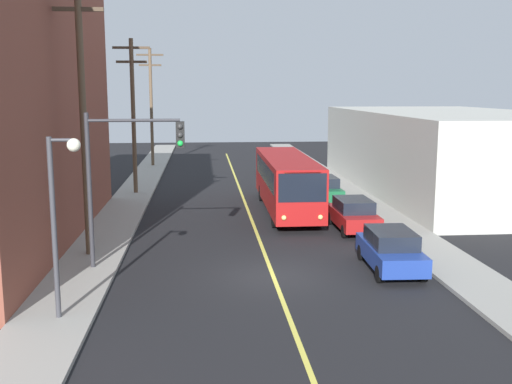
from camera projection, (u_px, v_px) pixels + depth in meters
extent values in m
plane|color=black|center=(273.00, 276.00, 23.04)|extent=(120.00, 120.00, 0.00)
cube|color=gray|center=(116.00, 222.00, 32.22)|extent=(2.50, 90.00, 0.15)
cube|color=gray|center=(382.00, 217.00, 33.48)|extent=(2.50, 90.00, 0.15)
cube|color=#D8CC4C|center=(245.00, 203.00, 37.77)|extent=(0.16, 60.00, 0.01)
cube|color=black|center=(76.00, 207.00, 28.20)|extent=(0.06, 15.04, 1.30)
cube|color=black|center=(72.00, 138.00, 27.67)|extent=(0.06, 15.04, 1.30)
cube|color=black|center=(69.00, 67.00, 27.14)|extent=(0.06, 15.04, 1.30)
cube|color=#B2B2A8|center=(450.00, 152.00, 41.90)|extent=(12.00, 25.32, 5.54)
cube|color=black|center=(366.00, 169.00, 41.57)|extent=(0.06, 17.72, 1.30)
cube|color=maroon|center=(286.00, 180.00, 35.03)|extent=(2.65, 12.02, 2.75)
cube|color=black|center=(302.00, 188.00, 29.07)|extent=(2.35, 0.10, 1.40)
cube|color=black|center=(275.00, 158.00, 40.81)|extent=(2.30, 0.10, 1.10)
cube|color=black|center=(265.00, 172.00, 34.85)|extent=(0.15, 10.20, 1.10)
cube|color=black|center=(308.00, 171.00, 35.04)|extent=(0.15, 10.20, 1.10)
cube|color=orange|center=(303.00, 175.00, 28.98)|extent=(1.79, 0.07, 0.30)
sphere|color=#F9D872|center=(284.00, 218.00, 29.20)|extent=(0.24, 0.24, 0.24)
sphere|color=#F9D872|center=(320.00, 217.00, 29.34)|extent=(0.24, 0.24, 0.24)
cylinder|color=black|center=(275.00, 218.00, 31.04)|extent=(0.31, 1.00, 1.00)
cylinder|color=black|center=(318.00, 217.00, 31.21)|extent=(0.31, 1.00, 1.00)
cylinder|color=black|center=(262.00, 193.00, 38.61)|extent=(0.31, 1.00, 1.00)
cylinder|color=black|center=(297.00, 193.00, 38.78)|extent=(0.31, 1.00, 1.00)
cube|color=navy|center=(391.00, 254.00, 23.65)|extent=(1.96, 4.46, 0.70)
cube|color=black|center=(391.00, 238.00, 23.54)|extent=(1.71, 2.52, 0.60)
cylinder|color=black|center=(380.00, 274.00, 22.19)|extent=(0.24, 0.65, 0.64)
cylinder|color=black|center=(423.00, 273.00, 22.27)|extent=(0.24, 0.65, 0.64)
cylinder|color=black|center=(361.00, 253.00, 25.15)|extent=(0.24, 0.65, 0.64)
cylinder|color=black|center=(399.00, 252.00, 25.23)|extent=(0.24, 0.65, 0.64)
cube|color=maroon|center=(353.00, 217.00, 30.38)|extent=(1.83, 4.41, 0.70)
cube|color=black|center=(354.00, 205.00, 30.27)|extent=(1.64, 2.47, 0.60)
cylinder|color=black|center=(345.00, 231.00, 28.89)|extent=(0.22, 0.64, 0.64)
cylinder|color=black|center=(377.00, 231.00, 29.04)|extent=(0.22, 0.64, 0.64)
cylinder|color=black|center=(331.00, 218.00, 31.84)|extent=(0.22, 0.64, 0.64)
cylinder|color=black|center=(361.00, 218.00, 31.99)|extent=(0.22, 0.64, 0.64)
cube|color=#196038|center=(323.00, 191.00, 38.19)|extent=(1.84, 4.42, 0.70)
cube|color=black|center=(323.00, 181.00, 38.08)|extent=(1.65, 2.48, 0.60)
cylinder|color=black|center=(315.00, 201.00, 36.70)|extent=(0.23, 0.64, 0.64)
cylinder|color=black|center=(341.00, 201.00, 36.86)|extent=(0.23, 0.64, 0.64)
cylinder|color=black|center=(306.00, 193.00, 39.65)|extent=(0.23, 0.64, 0.64)
cylinder|color=black|center=(330.00, 193.00, 39.80)|extent=(0.23, 0.64, 0.64)
cylinder|color=brown|center=(83.00, 117.00, 24.67)|extent=(0.28, 0.28, 11.50)
cube|color=#4C3D2D|center=(78.00, 9.00, 23.96)|extent=(2.00, 0.16, 0.16)
cylinder|color=brown|center=(133.00, 117.00, 40.14)|extent=(0.28, 0.28, 10.15)
cube|color=#4C3D2D|center=(131.00, 48.00, 39.39)|extent=(2.40, 0.16, 0.16)
cube|color=#4C3D2D|center=(132.00, 62.00, 39.54)|extent=(2.00, 0.16, 0.16)
cylinder|color=brown|center=(151.00, 107.00, 54.91)|extent=(0.28, 0.28, 10.54)
cube|color=#4C3D2D|center=(150.00, 55.00, 54.13)|extent=(2.40, 0.16, 0.16)
cube|color=#4C3D2D|center=(150.00, 65.00, 54.28)|extent=(2.00, 0.16, 0.16)
cylinder|color=#2D2D33|center=(90.00, 191.00, 23.22)|extent=(0.18, 0.18, 6.00)
cylinder|color=#2D2D33|center=(133.00, 120.00, 22.92)|extent=(3.50, 0.12, 0.12)
cube|color=black|center=(180.00, 135.00, 23.17)|extent=(0.32, 0.36, 1.00)
sphere|color=#2D2D2D|center=(180.00, 127.00, 22.93)|extent=(0.22, 0.22, 0.22)
sphere|color=#2D2D2D|center=(180.00, 135.00, 22.98)|extent=(0.22, 0.22, 0.22)
sphere|color=green|center=(180.00, 143.00, 23.03)|extent=(0.22, 0.22, 0.22)
cylinder|color=#38383D|center=(54.00, 229.00, 18.02)|extent=(0.16, 0.16, 5.50)
cylinder|color=#38383D|center=(61.00, 140.00, 17.61)|extent=(0.70, 0.10, 0.10)
sphere|color=#EAE5C6|center=(74.00, 145.00, 17.66)|extent=(0.40, 0.40, 0.40)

